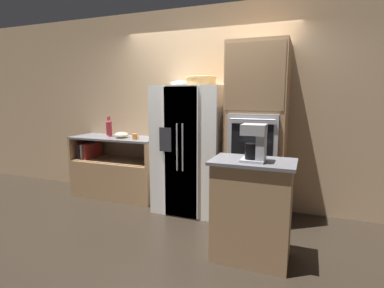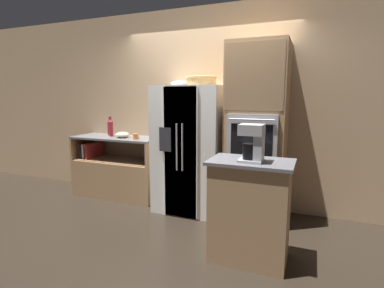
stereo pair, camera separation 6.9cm
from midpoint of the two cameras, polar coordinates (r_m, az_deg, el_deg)
ground_plane at (r=4.22m, az=0.15°, el=-12.68°), size 20.00×20.00×0.00m
wall_back at (r=4.37m, az=2.47°, el=6.95°), size 12.00×0.06×2.80m
counter_left at (r=4.89m, az=-14.55°, el=-5.61°), size 1.39×0.57×0.94m
refrigerator at (r=4.09m, az=-0.65°, el=-0.95°), size 0.92×0.77×1.70m
wall_oven at (r=3.85m, az=11.78°, el=2.05°), size 0.71×0.73×2.21m
island_counter at (r=2.97m, az=10.64°, el=-12.25°), size 0.77×0.50×0.98m
wicker_basket at (r=4.01m, az=1.25°, el=11.99°), size 0.41×0.41×0.12m
fruit_bowl at (r=4.14m, az=-2.61°, el=11.46°), size 0.28×0.28×0.07m
bottle_tall at (r=4.99m, az=-16.05°, el=3.06°), size 0.06×0.06×0.30m
bottle_short at (r=4.83m, az=-15.75°, el=2.96°), size 0.06×0.06×0.32m
mug at (r=4.45m, az=-11.26°, el=1.41°), size 0.11×0.08×0.08m
mixing_bowl at (r=4.65m, az=-13.72°, el=1.69°), size 0.20×0.20×0.09m
coffee_maker at (r=2.74m, az=11.44°, el=0.48°), size 0.21×0.20×0.34m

